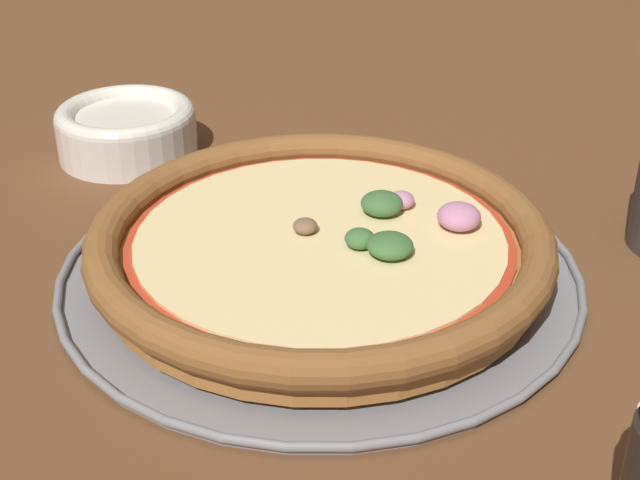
# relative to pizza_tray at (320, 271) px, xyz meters

# --- Properties ---
(ground_plane) EXTENTS (3.00, 3.00, 0.00)m
(ground_plane) POSITION_rel_pizza_tray_xyz_m (0.00, 0.00, -0.00)
(ground_plane) COLOR brown
(pizza_tray) EXTENTS (0.35, 0.35, 0.01)m
(pizza_tray) POSITION_rel_pizza_tray_xyz_m (0.00, 0.00, 0.00)
(pizza_tray) COLOR gray
(pizza_tray) RESTS_ON ground_plane
(pizza) EXTENTS (0.31, 0.31, 0.04)m
(pizza) POSITION_rel_pizza_tray_xyz_m (0.00, 0.00, 0.02)
(pizza) COLOR #A86B33
(pizza) RESTS_ON pizza_tray
(bowl_near) EXTENTS (0.12, 0.12, 0.05)m
(bowl_near) POSITION_rel_pizza_tray_xyz_m (-0.24, 0.10, 0.02)
(bowl_near) COLOR silver
(bowl_near) RESTS_ON ground_plane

